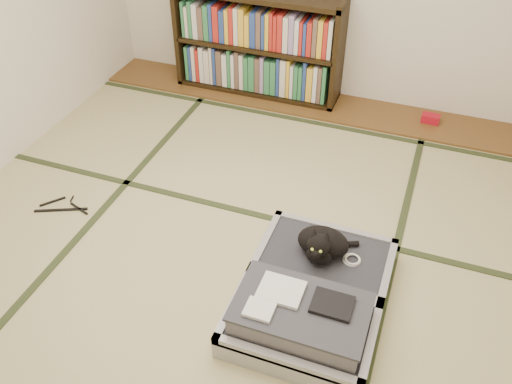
% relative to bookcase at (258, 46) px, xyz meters
% --- Properties ---
extents(floor, '(4.50, 4.50, 0.00)m').
position_rel_bookcase_xyz_m(floor, '(0.56, -2.07, -0.45)').
color(floor, '#C9B386').
rests_on(floor, ground).
extents(wood_strip, '(4.00, 0.50, 0.02)m').
position_rel_bookcase_xyz_m(wood_strip, '(0.56, -0.07, -0.44)').
color(wood_strip, brown).
rests_on(wood_strip, ground).
extents(red_item, '(0.15, 0.09, 0.07)m').
position_rel_bookcase_xyz_m(red_item, '(1.59, -0.04, -0.40)').
color(red_item, '#AD0D1F').
rests_on(red_item, wood_strip).
extents(room_shell, '(4.50, 4.50, 4.50)m').
position_rel_bookcase_xyz_m(room_shell, '(0.56, -2.07, 1.01)').
color(room_shell, white).
rests_on(room_shell, ground).
extents(tatami_borders, '(4.00, 4.50, 0.01)m').
position_rel_bookcase_xyz_m(tatami_borders, '(0.56, -1.57, -0.45)').
color(tatami_borders, '#2D381E').
rests_on(tatami_borders, ground).
extents(bookcase, '(1.51, 0.35, 0.97)m').
position_rel_bookcase_xyz_m(bookcase, '(0.00, 0.00, 0.00)').
color(bookcase, black).
rests_on(bookcase, wood_strip).
extents(suitcase, '(0.80, 1.06, 0.31)m').
position_rel_bookcase_xyz_m(suitcase, '(1.17, -2.34, -0.34)').
color(suitcase, '#A0A1A5').
rests_on(suitcase, floor).
extents(cat, '(0.35, 0.36, 0.29)m').
position_rel_bookcase_xyz_m(cat, '(1.15, -2.05, -0.19)').
color(cat, black).
rests_on(cat, suitcase).
extents(cable_coil, '(0.11, 0.11, 0.03)m').
position_rel_bookcase_xyz_m(cable_coil, '(1.33, -2.02, -0.29)').
color(cable_coil, white).
rests_on(cable_coil, suitcase).
extents(hanger, '(0.37, 0.25, 0.01)m').
position_rel_bookcase_xyz_m(hanger, '(-0.71, -2.07, -0.44)').
color(hanger, black).
rests_on(hanger, floor).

